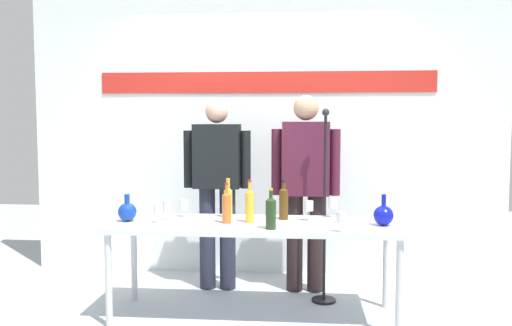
% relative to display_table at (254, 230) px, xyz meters
% --- Properties ---
extents(ground_plane, '(10.00, 10.00, 0.00)m').
position_rel_display_table_xyz_m(ground_plane, '(0.00, 0.00, -0.67)').
color(ground_plane, '#AAB5BB').
extents(back_wall, '(4.56, 0.11, 3.00)m').
position_rel_display_table_xyz_m(back_wall, '(0.00, 1.23, 0.84)').
color(back_wall, white).
rests_on(back_wall, ground).
extents(display_table, '(2.18, 0.69, 0.72)m').
position_rel_display_table_xyz_m(display_table, '(0.00, 0.00, 0.00)').
color(display_table, silver).
rests_on(display_table, ground).
extents(decanter_blue_left, '(0.14, 0.14, 0.21)m').
position_rel_display_table_xyz_m(decanter_blue_left, '(-0.97, -0.03, 0.13)').
color(decanter_blue_left, '#13389B').
rests_on(decanter_blue_left, display_table).
extents(decanter_blue_right, '(0.15, 0.15, 0.23)m').
position_rel_display_table_xyz_m(decanter_blue_right, '(0.95, -0.03, 0.13)').
color(decanter_blue_right, '#0F18B1').
rests_on(decanter_blue_right, display_table).
extents(presenter_left, '(0.59, 0.22, 1.66)m').
position_rel_display_table_xyz_m(presenter_left, '(-0.39, 0.66, 0.28)').
color(presenter_left, '#252737').
rests_on(presenter_left, ground).
extents(presenter_right, '(0.59, 0.22, 1.70)m').
position_rel_display_table_xyz_m(presenter_right, '(0.39, 0.66, 0.31)').
color(presenter_right, black).
rests_on(presenter_right, ground).
extents(wine_bottle_0, '(0.08, 0.08, 0.29)m').
position_rel_display_table_xyz_m(wine_bottle_0, '(0.14, -0.23, 0.18)').
color(wine_bottle_0, '#213919').
rests_on(wine_bottle_0, display_table).
extents(wine_bottle_1, '(0.07, 0.07, 0.31)m').
position_rel_display_table_xyz_m(wine_bottle_1, '(-0.22, 0.19, 0.19)').
color(wine_bottle_1, gold).
rests_on(wine_bottle_1, display_table).
extents(wine_bottle_2, '(0.06, 0.06, 0.32)m').
position_rel_display_table_xyz_m(wine_bottle_2, '(-0.04, -0.00, 0.19)').
color(wine_bottle_2, gold).
rests_on(wine_bottle_2, display_table).
extents(wine_bottle_3, '(0.07, 0.07, 0.30)m').
position_rel_display_table_xyz_m(wine_bottle_3, '(-0.20, -0.04, 0.18)').
color(wine_bottle_3, '#CB6629').
rests_on(wine_bottle_3, display_table).
extents(wine_bottle_4, '(0.07, 0.07, 0.31)m').
position_rel_display_table_xyz_m(wine_bottle_4, '(0.22, 0.15, 0.19)').
color(wine_bottle_4, '#4F3211').
rests_on(wine_bottle_4, display_table).
extents(wine_glass_left_0, '(0.07, 0.07, 0.15)m').
position_rel_display_table_xyz_m(wine_glass_left_0, '(-0.58, 0.18, 0.16)').
color(wine_glass_left_0, white).
rests_on(wine_glass_left_0, display_table).
extents(wine_glass_left_1, '(0.06, 0.06, 0.15)m').
position_rel_display_table_xyz_m(wine_glass_left_1, '(-0.71, -0.09, 0.16)').
color(wine_glass_left_1, white).
rests_on(wine_glass_left_1, display_table).
extents(wine_glass_left_2, '(0.06, 0.06, 0.15)m').
position_rel_display_table_xyz_m(wine_glass_left_2, '(-0.68, 0.04, 0.17)').
color(wine_glass_left_2, white).
rests_on(wine_glass_left_2, display_table).
extents(wine_glass_right_0, '(0.07, 0.07, 0.16)m').
position_rel_display_table_xyz_m(wine_glass_right_0, '(0.41, 0.11, 0.17)').
color(wine_glass_right_0, white).
rests_on(wine_glass_right_0, display_table).
extents(wine_glass_right_1, '(0.07, 0.07, 0.16)m').
position_rel_display_table_xyz_m(wine_glass_right_1, '(0.60, 0.26, 0.17)').
color(wine_glass_right_1, white).
rests_on(wine_glass_right_1, display_table).
extents(wine_glass_right_2, '(0.07, 0.07, 0.14)m').
position_rel_display_table_xyz_m(wine_glass_right_2, '(0.63, -0.29, 0.16)').
color(wine_glass_right_2, white).
rests_on(wine_glass_right_2, display_table).
extents(microphone_stand, '(0.20, 0.20, 1.59)m').
position_rel_display_table_xyz_m(microphone_stand, '(0.54, 0.39, -0.13)').
color(microphone_stand, black).
rests_on(microphone_stand, ground).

